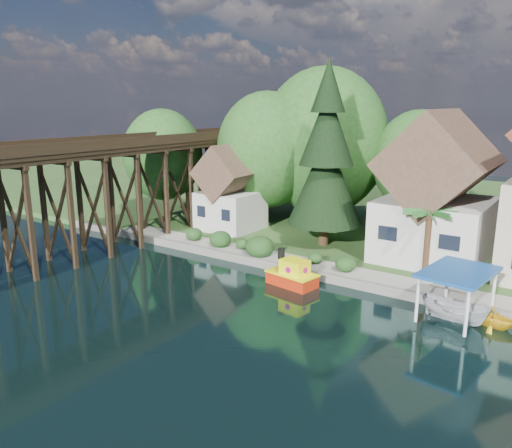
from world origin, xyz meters
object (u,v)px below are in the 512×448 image
at_px(trestle_bridge, 112,186).
at_px(conifer, 326,158).
at_px(tugboat, 293,275).
at_px(boat_white_a, 293,275).
at_px(shed, 231,193).
at_px(boat_yellow, 495,316).
at_px(house_left, 437,198).
at_px(boat_canopy, 456,300).
at_px(palm_tree, 430,214).

height_order(trestle_bridge, conifer, conifer).
distance_m(tugboat, boat_white_a, 1.05).
bearing_deg(tugboat, boat_white_a, 120.03).
bearing_deg(shed, tugboat, -35.78).
distance_m(trestle_bridge, tugboat, 17.33).
relative_size(tugboat, boat_yellow, 1.43).
height_order(conifer, tugboat, conifer).
height_order(tugboat, boat_yellow, tugboat).
relative_size(trestle_bridge, house_left, 4.01).
bearing_deg(house_left, trestle_bridge, -154.79).
relative_size(conifer, boat_white_a, 3.92).
bearing_deg(boat_white_a, tugboat, -139.85).
bearing_deg(house_left, boat_white_a, -127.01).
xyz_separation_m(house_left, tugboat, (-6.32, -9.92, -4.41)).
bearing_deg(boat_yellow, shed, 83.27).
height_order(shed, tugboat, shed).
distance_m(boat_white_a, boat_canopy, 10.90).
bearing_deg(boat_canopy, trestle_bridge, -177.58).
height_order(house_left, shed, house_left).
bearing_deg(boat_yellow, boat_white_a, 100.59).
xyz_separation_m(house_left, boat_yellow, (5.99, -9.12, -4.47)).
relative_size(house_left, shed, 1.40).
height_order(tugboat, boat_canopy, boat_canopy).
relative_size(conifer, boat_canopy, 2.92).
xyz_separation_m(trestle_bridge, house_left, (23.00, 10.83, -0.21)).
height_order(shed, boat_yellow, shed).
height_order(palm_tree, boat_white_a, palm_tree).
xyz_separation_m(boat_canopy, boat_yellow, (1.96, 0.56, -0.63)).
bearing_deg(trestle_bridge, boat_white_a, 6.26).
xyz_separation_m(shed, conifer, (9.56, 0.13, 3.79)).
bearing_deg(palm_tree, conifer, 163.62).
xyz_separation_m(house_left, boat_canopy, (4.02, -9.68, -3.84)).
bearing_deg(boat_yellow, palm_tree, 57.16).
relative_size(shed, boat_white_a, 2.08).
bearing_deg(boat_yellow, trestle_bridge, 104.27).
bearing_deg(palm_tree, boat_yellow, -43.75).
xyz_separation_m(tugboat, boat_white_a, (-0.50, 0.86, -0.34)).
bearing_deg(conifer, shed, -179.21).
xyz_separation_m(house_left, conifer, (-8.44, -1.37, 2.48)).
relative_size(shed, palm_tree, 1.62).
xyz_separation_m(shed, palm_tree, (18.68, -2.55, 0.91)).
distance_m(trestle_bridge, house_left, 25.42).
height_order(conifer, boat_white_a, conifer).
xyz_separation_m(house_left, palm_tree, (0.68, -4.05, -0.40)).
bearing_deg(conifer, trestle_bridge, -147.00).
height_order(tugboat, boat_white_a, tugboat).
distance_m(house_left, palm_tree, 4.13).
distance_m(boat_white_a, boat_yellow, 12.81).
height_order(house_left, conifer, conifer).
xyz_separation_m(conifer, tugboat, (2.11, -8.55, -6.89)).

